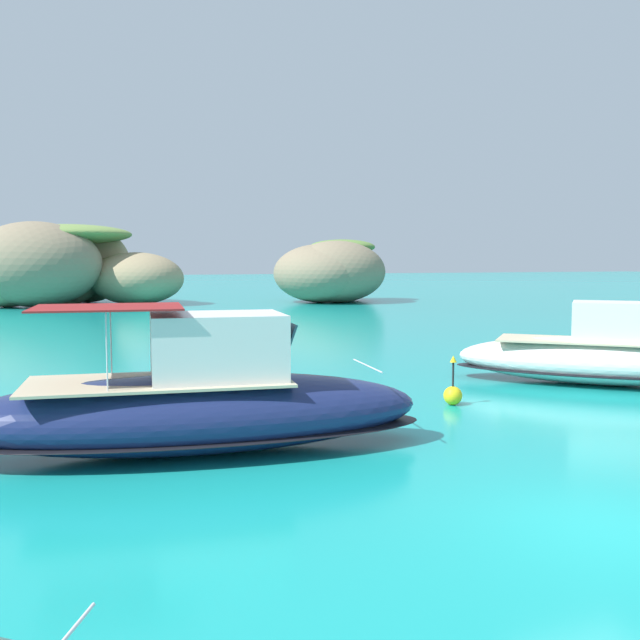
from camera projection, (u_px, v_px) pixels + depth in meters
ground_plane at (609, 526)px, 11.56m from camera, size 400.00×400.00×0.00m
islet_large at (64, 266)px, 68.98m from camera, size 22.66×21.72×7.81m
islet_small at (331, 273)px, 72.75m from camera, size 13.80×13.81×6.45m
motorboat_navy at (197, 406)px, 15.97m from camera, size 10.87×4.55×3.30m
motorboat_white at (599, 357)px, 24.70m from camera, size 9.11×8.74×2.86m
channel_buoy at (453, 394)px, 21.21m from camera, size 0.56×0.56×1.48m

